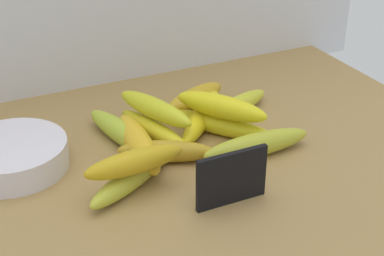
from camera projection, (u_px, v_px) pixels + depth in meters
counter_top at (164, 187)px, 90.80cm from camera, size 110.00×76.00×3.00cm
chalkboard_sign at (231, 180)px, 82.98cm from camera, size 11.00×1.80×8.40cm
fruit_bowl at (12, 156)px, 91.91cm from camera, size 17.50×17.50×4.39cm
banana_0 at (155, 130)px, 100.28cm from camera, size 8.29×18.88×3.24cm
banana_1 at (123, 133)px, 98.73cm from camera, size 8.69×20.53×3.85cm
banana_2 at (202, 116)px, 104.56cm from camera, size 16.49×17.86×3.64cm
banana_3 at (235, 107)px, 107.94cm from camera, size 17.52×9.87×3.48cm
banana_4 at (221, 125)px, 101.68cm from camera, size 15.18×18.29×3.48cm
banana_5 at (133, 178)px, 87.15cm from camera, size 17.67×12.53×3.51cm
banana_6 at (256, 144)px, 95.56cm from camera, size 19.37×4.31×3.97cm
banana_7 at (194, 98)px, 110.42cm from camera, size 16.03×10.10×4.01cm
banana_8 at (166, 151)px, 93.84cm from camera, size 15.72×10.32×3.62cm
banana_9 at (138, 143)px, 95.38cm from camera, size 5.76×19.71×4.35cm
banana_10 at (221, 107)px, 99.66cm from camera, size 13.17×16.20×4.06cm
banana_11 at (134, 162)px, 84.41cm from camera, size 15.61×4.41×3.65cm
banana_12 at (155, 108)px, 100.01cm from camera, size 9.62×17.39×3.64cm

